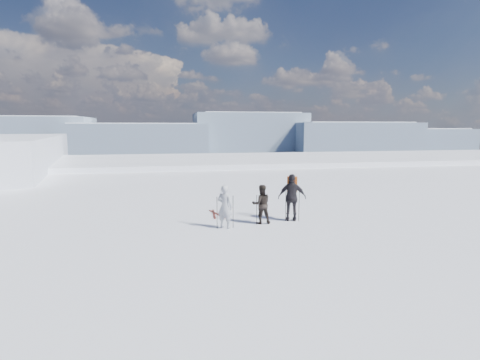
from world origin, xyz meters
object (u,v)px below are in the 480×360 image
at_px(skier_pack, 292,198).
at_px(skis_loose, 216,214).
at_px(skier_grey, 225,207).
at_px(skier_dark, 261,204).

bearing_deg(skier_pack, skis_loose, -13.40).
height_order(skier_grey, skier_pack, skier_pack).
relative_size(skier_dark, skis_loose, 0.93).
bearing_deg(skier_grey, skier_pack, -132.11).
bearing_deg(skier_grey, skier_dark, -128.62).
height_order(skier_grey, skier_dark, skier_grey).
bearing_deg(skis_loose, skier_pack, -30.35).
distance_m(skier_dark, skis_loose, 2.64).
height_order(skier_grey, skis_loose, skier_grey).
relative_size(skier_pack, skis_loose, 1.15).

